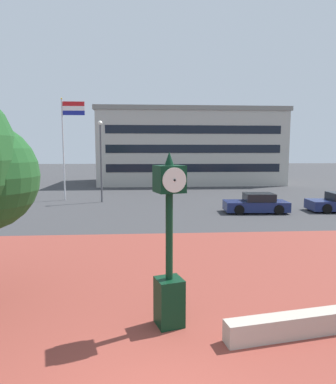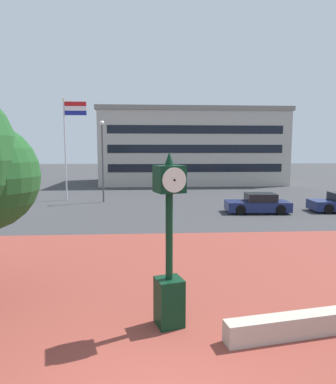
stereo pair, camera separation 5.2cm
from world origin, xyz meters
name	(u,v)px [view 1 (the left image)]	position (x,y,z in m)	size (l,w,h in m)	color
plaza_brick_paving	(150,308)	(0.00, 4.09, 0.00)	(44.00, 16.19, 0.01)	brown
planter_wall	(293,325)	(3.16, 2.53, 0.25)	(3.20, 0.40, 0.50)	#ADA393
street_clock	(169,253)	(0.45, 3.22, 1.74)	(0.75, 0.79, 4.07)	black
car_street_mid	(256,204)	(7.25, 17.54, 0.57)	(4.18, 2.02, 1.28)	navy
flagpole_primary	(66,138)	(-6.38, 24.18, 5.03)	(1.86, 0.14, 8.23)	silver
civic_building	(188,147)	(5.43, 39.31, 4.48)	(22.05, 11.51, 8.95)	#B2ADA3
street_lamp_post	(101,153)	(-3.48, 22.91, 3.91)	(0.36, 0.36, 6.35)	#4C4C51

